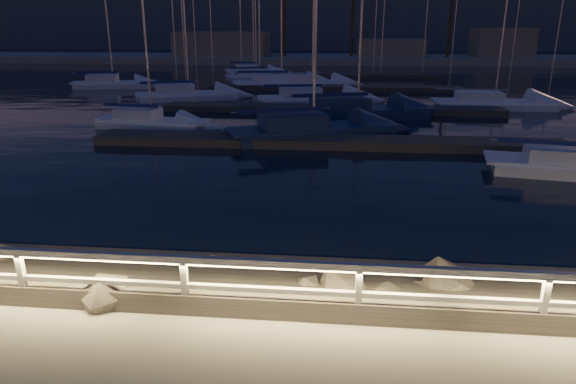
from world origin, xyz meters
name	(u,v)px	position (x,y,z in m)	size (l,w,h in m)	color
ground	(299,317)	(0.00, 0.00, 0.00)	(400.00, 400.00, 0.00)	gray
harbor_water	(332,106)	(0.00, 31.22, -0.97)	(400.00, 440.00, 0.60)	black
guard_rail	(295,277)	(-0.07, 0.00, 0.77)	(44.11, 0.12, 1.06)	silver
riprap	(477,297)	(3.33, 1.33, -0.18)	(38.73, 3.10, 1.40)	#615D53
floating_docks	(333,96)	(0.00, 32.50, -0.40)	(22.00, 36.00, 0.40)	#4F4741
far_shore	(337,57)	(-0.12, 74.05, 0.29)	(160.00, 14.00, 5.20)	gray
distant_hills	(257,26)	(-22.13, 133.69, 4.74)	(230.00, 37.50, 18.00)	#3B495C
sailboat_a	(149,121)	(-9.86, 19.38, -0.19)	(6.55, 2.79, 10.87)	white
sailboat_b	(309,129)	(-0.92, 17.53, -0.13)	(8.80, 5.68, 14.66)	navy
sailboat_c	(354,111)	(1.42, 23.76, -0.14)	(9.40, 5.38, 15.41)	navy
sailboat_f	(186,94)	(-11.13, 30.68, -0.16)	(8.04, 4.92, 13.31)	white
sailboat_g	(312,98)	(-1.46, 29.48, -0.17)	(8.48, 3.96, 13.89)	white
sailboat_h	(491,102)	(10.87, 28.76, -0.18)	(8.33, 2.59, 14.01)	white
sailboat_i	(111,83)	(-20.20, 37.77, -0.15)	(7.55, 3.66, 12.47)	white
sailboat_j	(310,83)	(-2.20, 39.69, -0.16)	(8.03, 4.81, 13.27)	white
sailboat_k	(279,83)	(-5.04, 39.55, -0.14)	(9.16, 4.20, 15.01)	white
sailboat_m	(253,70)	(-9.78, 53.18, -0.18)	(6.78, 2.72, 11.30)	white
sailboat_n	(258,76)	(-8.04, 46.42, -0.18)	(7.31, 4.64, 12.14)	white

